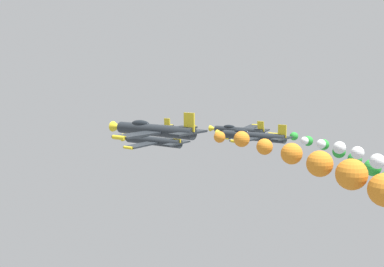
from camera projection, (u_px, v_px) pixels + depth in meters
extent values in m
cylinder|color=#23282D|center=(148.00, 128.00, 68.51)|extent=(1.16, 9.00, 1.16)
cone|color=yellow|center=(126.00, 126.00, 71.70)|extent=(1.10, 1.20, 1.10)
cube|color=#23282D|center=(150.00, 129.00, 68.28)|extent=(9.20, 1.90, 0.66)
cylinder|color=yellow|center=(128.00, 133.00, 64.76)|extent=(0.38, 1.40, 0.38)
cylinder|color=yellow|center=(170.00, 125.00, 71.79)|extent=(0.38, 1.40, 0.38)
cube|color=#23282D|center=(167.00, 130.00, 66.00)|extent=(3.80, 1.20, 0.38)
cube|color=yellow|center=(167.00, 124.00, 65.79)|extent=(0.22, 1.10, 1.61)
ellipsoid|color=black|center=(140.00, 124.00, 69.56)|extent=(0.84, 2.20, 0.74)
cylinder|color=#23282D|center=(153.00, 141.00, 55.22)|extent=(1.15, 9.00, 1.15)
cone|color=yellow|center=(126.00, 138.00, 58.41)|extent=(1.09, 1.20, 1.09)
cube|color=#23282D|center=(155.00, 142.00, 54.98)|extent=(9.20, 1.90, 0.59)
cylinder|color=yellow|center=(128.00, 148.00, 51.46)|extent=(0.38, 1.40, 0.38)
cylinder|color=yellow|center=(179.00, 137.00, 58.50)|extent=(0.38, 1.40, 0.38)
cube|color=#23282D|center=(177.00, 143.00, 52.70)|extent=(3.80, 1.20, 0.35)
cube|color=yellow|center=(177.00, 136.00, 52.51)|extent=(0.21, 1.10, 1.60)
ellipsoid|color=black|center=(143.00, 136.00, 56.27)|extent=(0.83, 2.20, 0.73)
cylinder|color=#23282D|center=(239.00, 131.00, 69.76)|extent=(1.25, 9.00, 1.25)
cone|color=yellow|center=(213.00, 129.00, 72.96)|extent=(1.18, 1.20, 1.18)
cube|color=#23282D|center=(241.00, 131.00, 69.53)|extent=(9.13, 1.90, 1.48)
cylinder|color=yellow|center=(225.00, 138.00, 66.10)|extent=(0.41, 1.40, 0.41)
cylinder|color=yellow|center=(256.00, 125.00, 72.97)|extent=(0.41, 1.40, 0.41)
cube|color=#23282D|center=(260.00, 132.00, 67.25)|extent=(3.79, 1.20, 0.72)
cube|color=yellow|center=(261.00, 126.00, 66.98)|extent=(0.37, 1.10, 1.60)
ellipsoid|color=black|center=(229.00, 127.00, 70.78)|extent=(0.89, 2.20, 0.81)
sphere|color=green|center=(280.00, 135.00, 65.08)|extent=(0.83, 0.83, 0.83)
sphere|color=green|center=(294.00, 136.00, 63.61)|extent=(1.23, 1.23, 1.23)
sphere|color=green|center=(308.00, 141.00, 61.96)|extent=(1.44, 1.44, 1.44)
sphere|color=green|center=(324.00, 145.00, 60.50)|extent=(1.52, 1.52, 1.52)
sphere|color=green|center=(339.00, 152.00, 58.80)|extent=(1.75, 1.75, 1.75)
sphere|color=green|center=(355.00, 159.00, 56.99)|extent=(1.82, 1.82, 1.82)
sphere|color=green|center=(372.00, 168.00, 55.43)|extent=(2.18, 2.18, 2.18)
cylinder|color=#23282D|center=(253.00, 136.00, 55.81)|extent=(1.11, 9.00, 1.11)
cone|color=yellow|center=(221.00, 134.00, 59.00)|extent=(1.05, 1.20, 1.05)
cube|color=#23282D|center=(256.00, 137.00, 55.57)|extent=(9.20, 1.90, 0.25)
cylinder|color=yellow|center=(236.00, 141.00, 52.02)|extent=(0.36, 1.40, 0.36)
cylinder|color=yellow|center=(273.00, 134.00, 59.11)|extent=(0.36, 1.40, 0.36)
cube|color=#23282D|center=(281.00, 139.00, 53.30)|extent=(3.80, 1.20, 0.21)
cube|color=yellow|center=(282.00, 131.00, 53.12)|extent=(0.15, 1.10, 1.60)
ellipsoid|color=black|center=(241.00, 132.00, 56.87)|extent=(0.81, 2.20, 0.71)
sphere|color=white|center=(304.00, 141.00, 51.38)|extent=(0.96, 0.96, 0.96)
sphere|color=white|center=(321.00, 144.00, 50.10)|extent=(1.09, 1.09, 1.09)
sphere|color=white|center=(339.00, 148.00, 49.10)|extent=(1.42, 1.42, 1.42)
sphere|color=white|center=(357.00, 153.00, 47.84)|extent=(1.44, 1.44, 1.44)
sphere|color=white|center=(377.00, 161.00, 46.88)|extent=(1.65, 1.65, 1.65)
cylinder|color=#23282D|center=(154.00, 130.00, 39.42)|extent=(1.12, 9.00, 1.12)
cone|color=yellow|center=(117.00, 127.00, 42.61)|extent=(1.07, 1.20, 1.07)
cube|color=#23282D|center=(158.00, 132.00, 39.18)|extent=(9.20, 1.90, 0.37)
cylinder|color=yellow|center=(119.00, 138.00, 35.64)|extent=(0.37, 1.40, 0.37)
cylinder|color=yellow|center=(190.00, 127.00, 42.72)|extent=(0.37, 1.40, 0.37)
cube|color=#23282D|center=(188.00, 133.00, 36.91)|extent=(3.80, 1.20, 0.26)
cube|color=yellow|center=(189.00, 122.00, 36.72)|extent=(0.17, 1.10, 1.60)
ellipsoid|color=black|center=(140.00, 124.00, 40.48)|extent=(0.81, 2.20, 0.72)
sphere|color=orange|center=(220.00, 137.00, 35.01)|extent=(0.94, 0.94, 0.94)
sphere|color=orange|center=(242.00, 139.00, 33.55)|extent=(1.25, 1.25, 1.25)
sphere|color=orange|center=(265.00, 147.00, 32.03)|extent=(1.21, 1.21, 1.21)
sphere|color=orange|center=(292.00, 154.00, 30.70)|extent=(1.53, 1.53, 1.53)
sphere|color=orange|center=(320.00, 164.00, 29.23)|extent=(1.79, 1.79, 1.79)
sphere|color=orange|center=(351.00, 174.00, 27.85)|extent=(2.03, 2.03, 2.03)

